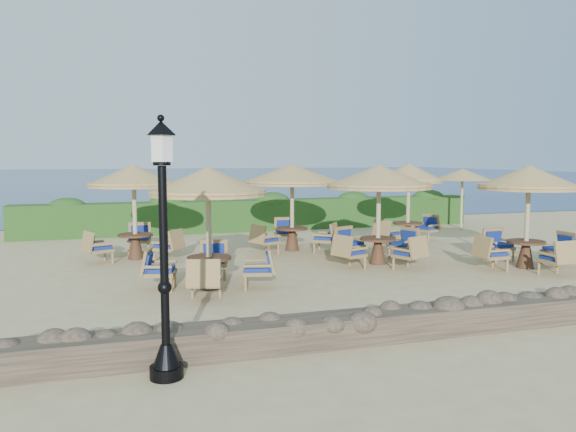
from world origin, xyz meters
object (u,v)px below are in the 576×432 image
Objects in this scene: cafe_set_4 at (292,187)px; cafe_set_5 at (409,187)px; extra_parasol at (463,175)px; cafe_set_3 at (134,194)px; lamp_post at (164,260)px; cafe_set_1 at (379,196)px; cafe_set_2 at (528,201)px; cafe_set_0 at (208,209)px.

cafe_set_5 is (4.07, 0.17, -0.08)m from cafe_set_4.
extra_parasol is 4.81m from cafe_set_5.
cafe_set_3 is 0.97× the size of cafe_set_5.
cafe_set_3 is 4.66m from cafe_set_4.
lamp_post is 1.17× the size of cafe_set_5.
lamp_post is 17.41m from extra_parasol.
extra_parasol is 0.80× the size of cafe_set_4.
cafe_set_1 and cafe_set_4 have the same top height.
lamp_post reaches higher than cafe_set_2.
lamp_post is 1.10× the size of cafe_set_4.
cafe_set_1 is 6.75m from cafe_set_3.
cafe_set_0 is (1.34, 4.79, 0.19)m from lamp_post.
cafe_set_4 reaches higher than extra_parasol.
cafe_set_2 and cafe_set_5 have the same top height.
extra_parasol is 0.85× the size of cafe_set_5.
extra_parasol is 0.84× the size of cafe_set_1.
cafe_set_4 is at bearing 63.18° from lamp_post.
cafe_set_0 is at bearing -127.13° from cafe_set_4.
lamp_post is 9.00m from cafe_set_3.
cafe_set_0 is 1.05× the size of cafe_set_3.
cafe_set_4 is 1.06× the size of cafe_set_5.
lamp_post reaches higher than cafe_set_3.
cafe_set_4 is (-1.53, 2.78, 0.12)m from cafe_set_1.
cafe_set_4 and cafe_set_5 have the same top height.
cafe_set_4 is (4.59, 9.09, 0.40)m from lamp_post.
cafe_set_5 is (7.33, 4.46, 0.13)m from cafe_set_0.
extra_parasol is 0.87× the size of cafe_set_3.
cafe_set_1 is (6.13, 6.30, 0.28)m from lamp_post.
cafe_set_2 is at bearing -24.21° from cafe_set_3.
cafe_set_1 and cafe_set_2 have the same top height.
cafe_set_0 is at bearing -71.56° from cafe_set_3.
extra_parasol is 13.02m from cafe_set_3.
cafe_set_1 and cafe_set_3 have the same top height.
lamp_post is at bearing -134.21° from cafe_set_1.
cafe_set_2 is at bearing -25.46° from cafe_set_1.
cafe_set_0 reaches higher than extra_parasol.
cafe_set_2 is (9.54, 4.68, 0.20)m from lamp_post.
cafe_set_1 is at bearing -61.14° from cafe_set_4.
cafe_set_3 is at bearing -166.65° from extra_parasol.
extra_parasol is at bearing 20.00° from cafe_set_4.
extra_parasol is 0.86× the size of cafe_set_2.
cafe_set_3 is 0.92× the size of cafe_set_4.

